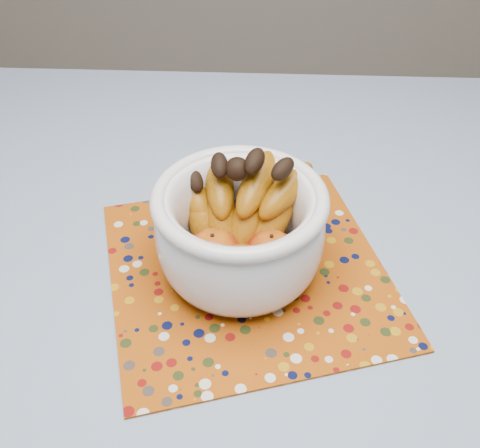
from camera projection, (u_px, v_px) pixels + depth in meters
The scene contains 4 objects.
table at pixel (237, 332), 0.82m from camera, with size 1.20×1.20×0.75m.
tablecloth at pixel (236, 295), 0.77m from camera, with size 1.32×1.32×0.01m, color slate.
placemat at pixel (247, 270), 0.80m from camera, with size 0.38×0.38×0.00m, color #984008.
fruit_bowl at pixel (241, 222), 0.75m from camera, with size 0.26×0.24×0.18m.
Camera 1 is at (0.03, -0.51, 1.34)m, focal length 42.00 mm.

